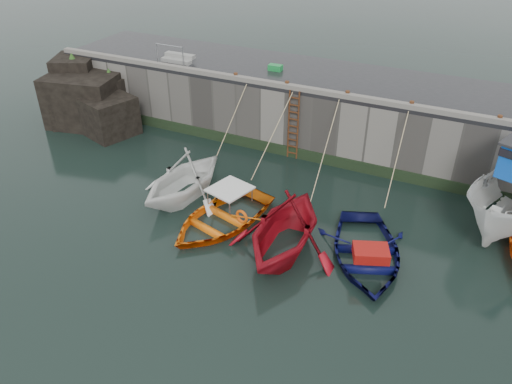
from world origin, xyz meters
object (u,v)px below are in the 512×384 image
at_px(ladder, 293,126).
at_px(bollard_d, 411,105).
at_px(bollard_a, 236,76).
at_px(bollard_c, 347,94).
at_px(fish_crate, 275,68).
at_px(boat_near_blacktrim, 284,250).
at_px(bollard_b, 287,84).
at_px(boat_near_navy, 365,258).
at_px(boat_near_white, 185,196).
at_px(bollard_e, 499,119).
at_px(boat_near_blue, 221,223).

relative_size(ladder, bollard_d, 11.43).
height_order(bollard_a, bollard_d, same).
bearing_deg(bollard_c, fish_crate, 155.25).
bearing_deg(boat_near_blacktrim, fish_crate, 113.56).
height_order(ladder, bollard_b, bollard_b).
xyz_separation_m(boat_near_navy, fish_crate, (-6.82, 7.79, 3.29)).
relative_size(bollard_a, bollard_d, 1.00).
relative_size(boat_near_blacktrim, fish_crate, 7.34).
distance_m(boat_near_blacktrim, fish_crate, 10.12).
bearing_deg(bollard_b, boat_near_white, -111.67).
bearing_deg(bollard_b, boat_near_blacktrim, -67.19).
distance_m(bollard_a, bollard_d, 7.80).
relative_size(boat_near_blacktrim, bollard_c, 16.77).
relative_size(boat_near_white, bollard_e, 15.68).
relative_size(boat_near_white, bollard_b, 15.68).
height_order(boat_near_blue, bollard_c, bollard_c).
bearing_deg(boat_near_blacktrim, bollard_d, 67.24).
bearing_deg(boat_near_white, ladder, 69.15).
relative_size(bollard_a, bollard_e, 1.00).
bearing_deg(bollard_b, boat_near_blue, -89.07).
relative_size(fish_crate, bollard_e, 2.28).
distance_m(boat_near_navy, bollard_e, 7.43).
bearing_deg(boat_near_blue, bollard_e, 51.66).
distance_m(boat_near_blacktrim, boat_near_navy, 2.73).
bearing_deg(boat_near_blue, boat_near_blacktrim, 5.06).
bearing_deg(boat_near_blue, bollard_c, 82.45).
height_order(boat_near_navy, bollard_b, bollard_b).
bearing_deg(boat_near_navy, bollard_a, 121.87).
bearing_deg(fish_crate, boat_near_blacktrim, -65.25).
bearing_deg(bollard_c, boat_near_blacktrim, -88.94).
distance_m(boat_near_navy, bollard_b, 8.68).
bearing_deg(boat_near_navy, ladder, 110.07).
distance_m(bollard_b, bollard_e, 8.50).
bearing_deg(bollard_d, bollard_a, 180.00).
relative_size(bollard_a, bollard_c, 1.00).
bearing_deg(boat_near_blue, bollard_b, 106.01).
height_order(boat_near_blacktrim, bollard_c, bollard_c).
height_order(ladder, bollard_e, bollard_e).
bearing_deg(bollard_b, boat_near_navy, -47.37).
height_order(boat_near_blue, bollard_e, bollard_e).
bearing_deg(boat_near_white, fish_crate, 91.14).
distance_m(bollard_c, bollard_d, 2.60).
height_order(boat_near_blue, bollard_d, bollard_d).
xyz_separation_m(bollard_b, bollard_c, (2.70, 0.00, 0.00)).
height_order(boat_near_blacktrim, fish_crate, fish_crate).
distance_m(boat_near_white, boat_near_blue, 2.40).
height_order(boat_near_blacktrim, bollard_d, bollard_d).
bearing_deg(bollard_e, bollard_c, 180.00).
bearing_deg(boat_near_navy, bollard_d, 69.84).
distance_m(fish_crate, bollard_a, 2.19).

